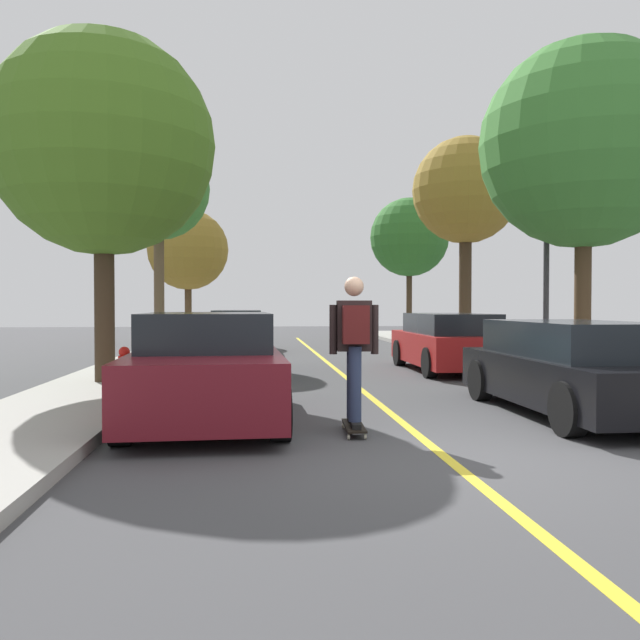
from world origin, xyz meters
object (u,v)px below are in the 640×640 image
parked_car_left_far (237,331)px  skateboarder (354,341)px  parked_car_left_near (228,344)px  fire_hydrant (124,368)px  parked_car_right_near (448,342)px  parked_car_left_nearest (207,368)px  parked_car_right_nearest (574,368)px  street_tree_left_far (188,250)px  street_tree_right_far (409,238)px  streetlamp (547,213)px  skateboard (354,426)px  street_tree_right_near (466,192)px  street_tree_left_nearest (103,145)px  street_tree_right_nearest (584,145)px  street_tree_left_near (159,190)px

parked_car_left_far → skateboarder: skateboarder is taller
parked_car_left_near → fire_hydrant: bearing=-111.4°
parked_car_right_near → parked_car_left_nearest: bearing=-130.8°
parked_car_right_nearest → parked_car_left_nearest: bearing=178.9°
street_tree_left_far → street_tree_right_far: size_ratio=0.88×
fire_hydrant → parked_car_left_far: bearing=82.0°
parked_car_right_nearest → streetlamp: streetlamp is taller
skateboard → streetlamp: bearing=48.6°
street_tree_right_near → parked_car_right_nearest: bearing=-100.7°
streetlamp → skateboarder: size_ratio=3.34×
street_tree_left_nearest → fire_hydrant: size_ratio=8.92×
parked_car_left_nearest → street_tree_left_far: bearing=96.7°
street_tree_right_nearest → street_tree_right_near: bearing=90.0°
parked_car_right_nearest → street_tree_right_far: 18.84m
street_tree_left_near → street_tree_right_nearest: street_tree_right_nearest is taller
parked_car_left_nearest → fire_hydrant: bearing=125.0°
skateboarder → parked_car_left_far: bearing=97.3°
skateboard → street_tree_left_nearest: bearing=131.0°
parked_car_left_nearest → street_tree_right_near: size_ratio=0.66×
street_tree_left_far → skateboard: bearing=-78.4°
street_tree_left_near → skateboard: bearing=-70.7°
parked_car_left_far → skateboarder: size_ratio=2.42×
parked_car_right_nearest → parked_car_right_near: bearing=90.0°
street_tree_right_near → fire_hydrant: size_ratio=9.40×
streetlamp → skateboarder: 7.93m
parked_car_left_nearest → skateboarder: size_ratio=2.50×
parked_car_left_far → parked_car_right_nearest: parked_car_left_far is taller
street_tree_right_nearest → skateboard: bearing=-138.3°
street_tree_left_nearest → street_tree_left_far: (-0.00, 14.34, -0.65)m
street_tree_left_nearest → street_tree_right_far: 17.52m
parked_car_right_nearest → street_tree_left_nearest: bearing=154.2°
street_tree_left_near → street_tree_right_nearest: (9.19, -6.28, -0.08)m
parked_car_left_far → fire_hydrant: parked_car_left_far is taller
street_tree_left_far → skateboard: street_tree_left_far is taller
parked_car_left_near → street_tree_left_far: (-2.08, 11.71, 3.09)m
street_tree_left_nearest → street_tree_right_near: size_ratio=0.95×
street_tree_right_near → streetlamp: bearing=-93.0°
parked_car_left_nearest → skateboard: (1.79, -1.11, -0.60)m
parked_car_left_far → street_tree_right_far: street_tree_right_far is taller
streetlamp → street_tree_right_nearest: bearing=-70.1°
street_tree_right_nearest → street_tree_right_far: street_tree_right_nearest is taller
parked_car_left_nearest → street_tree_left_far: street_tree_left_far is taller
parked_car_left_near → street_tree_left_far: bearing=100.1°
parked_car_left_far → parked_car_left_near: bearing=-90.0°
parked_car_right_nearest → street_tree_left_near: street_tree_left_near is taller
street_tree_left_nearest → streetlamp: size_ratio=1.07×
parked_car_left_nearest → street_tree_left_nearest: (-2.08, 3.34, 3.69)m
street_tree_left_nearest → street_tree_left_near: size_ratio=1.03×
parked_car_left_far → street_tree_right_nearest: size_ratio=0.64×
skateboarder → street_tree_left_nearest: bearing=130.8°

